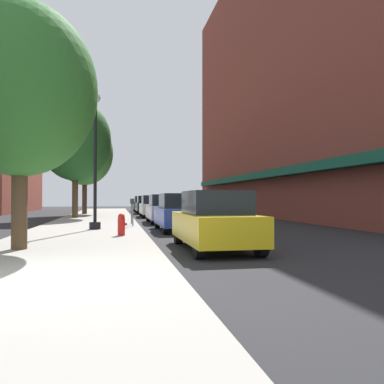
{
  "coord_description": "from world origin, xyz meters",
  "views": [
    {
      "loc": [
        1.28,
        -6.82,
        1.46
      ],
      "look_at": [
        6.13,
        18.38,
        1.85
      ],
      "focal_mm": 36.86,
      "sensor_mm": 36.0,
      "label": 1
    }
  ],
  "objects_px": {
    "car_black": "(146,205)",
    "car_green": "(142,204)",
    "lamppost": "(95,157)",
    "car_blue": "(179,213)",
    "tree_far": "(20,90)",
    "fire_hydrant": "(121,224)",
    "car_white": "(153,206)",
    "car_yellow": "(215,221)",
    "tree_near": "(75,140)",
    "car_silver": "(164,209)",
    "parking_meter_near": "(131,208)",
    "parking_meter_far": "(133,209)",
    "tree_mid": "(85,153)"
  },
  "relations": [
    {
      "from": "car_black",
      "to": "car_green",
      "type": "relative_size",
      "value": 1.0
    },
    {
      "from": "lamppost",
      "to": "car_blue",
      "type": "bearing_deg",
      "value": -1.59
    },
    {
      "from": "tree_far",
      "to": "car_green",
      "type": "relative_size",
      "value": 1.52
    },
    {
      "from": "car_blue",
      "to": "car_black",
      "type": "distance_m",
      "value": 19.56
    },
    {
      "from": "car_green",
      "to": "fire_hydrant",
      "type": "bearing_deg",
      "value": -94.75
    },
    {
      "from": "fire_hydrant",
      "to": "car_blue",
      "type": "distance_m",
      "value": 3.92
    },
    {
      "from": "car_blue",
      "to": "car_white",
      "type": "height_order",
      "value": "same"
    },
    {
      "from": "lamppost",
      "to": "car_green",
      "type": "height_order",
      "value": "lamppost"
    },
    {
      "from": "car_yellow",
      "to": "tree_near",
      "type": "bearing_deg",
      "value": 108.52
    },
    {
      "from": "lamppost",
      "to": "car_silver",
      "type": "bearing_deg",
      "value": 56.72
    },
    {
      "from": "tree_far",
      "to": "car_silver",
      "type": "bearing_deg",
      "value": 66.26
    },
    {
      "from": "parking_meter_near",
      "to": "parking_meter_far",
      "type": "xyz_separation_m",
      "value": [
        0.0,
        -1.71,
        0.0
      ]
    },
    {
      "from": "parking_meter_near",
      "to": "car_white",
      "type": "distance_m",
      "value": 9.71
    },
    {
      "from": "parking_meter_far",
      "to": "car_green",
      "type": "distance_m",
      "value": 24.12
    },
    {
      "from": "car_green",
      "to": "parking_meter_near",
      "type": "bearing_deg",
      "value": -94.67
    },
    {
      "from": "car_blue",
      "to": "car_yellow",
      "type": "bearing_deg",
      "value": -91.06
    },
    {
      "from": "lamppost",
      "to": "tree_mid",
      "type": "bearing_deg",
      "value": 95.87
    },
    {
      "from": "lamppost",
      "to": "car_white",
      "type": "bearing_deg",
      "value": 74.14
    },
    {
      "from": "fire_hydrant",
      "to": "tree_mid",
      "type": "relative_size",
      "value": 0.1
    },
    {
      "from": "tree_mid",
      "to": "tree_far",
      "type": "relative_size",
      "value": 1.2
    },
    {
      "from": "parking_meter_far",
      "to": "car_yellow",
      "type": "xyz_separation_m",
      "value": [
        1.95,
        -8.14,
        -0.14
      ]
    },
    {
      "from": "car_black",
      "to": "tree_far",
      "type": "bearing_deg",
      "value": -103.39
    },
    {
      "from": "car_blue",
      "to": "car_green",
      "type": "relative_size",
      "value": 1.0
    },
    {
      "from": "fire_hydrant",
      "to": "tree_far",
      "type": "height_order",
      "value": "tree_far"
    },
    {
      "from": "parking_meter_near",
      "to": "car_white",
      "type": "xyz_separation_m",
      "value": [
        1.95,
        9.51,
        -0.14
      ]
    },
    {
      "from": "parking_meter_near",
      "to": "car_yellow",
      "type": "bearing_deg",
      "value": -78.8
    },
    {
      "from": "fire_hydrant",
      "to": "tree_far",
      "type": "distance_m",
      "value": 5.7
    },
    {
      "from": "tree_mid",
      "to": "tree_near",
      "type": "bearing_deg",
      "value": -91.25
    },
    {
      "from": "car_yellow",
      "to": "car_green",
      "type": "bearing_deg",
      "value": 90.69
    },
    {
      "from": "parking_meter_near",
      "to": "tree_far",
      "type": "distance_m",
      "value": 10.69
    },
    {
      "from": "fire_hydrant",
      "to": "tree_near",
      "type": "bearing_deg",
      "value": 102.3
    },
    {
      "from": "car_silver",
      "to": "car_white",
      "type": "distance_m",
      "value": 7.23
    },
    {
      "from": "parking_meter_far",
      "to": "tree_mid",
      "type": "height_order",
      "value": "tree_mid"
    },
    {
      "from": "tree_mid",
      "to": "car_white",
      "type": "bearing_deg",
      "value": -37.13
    },
    {
      "from": "car_blue",
      "to": "car_silver",
      "type": "relative_size",
      "value": 1.0
    },
    {
      "from": "parking_meter_far",
      "to": "car_black",
      "type": "distance_m",
      "value": 18.04
    },
    {
      "from": "parking_meter_far",
      "to": "tree_near",
      "type": "bearing_deg",
      "value": 111.63
    },
    {
      "from": "lamppost",
      "to": "tree_far",
      "type": "distance_m",
      "value": 6.66
    },
    {
      "from": "parking_meter_far",
      "to": "car_yellow",
      "type": "relative_size",
      "value": 0.3
    },
    {
      "from": "car_yellow",
      "to": "parking_meter_near",
      "type": "bearing_deg",
      "value": 101.89
    },
    {
      "from": "parking_meter_far",
      "to": "car_white",
      "type": "bearing_deg",
      "value": 80.14
    },
    {
      "from": "lamppost",
      "to": "car_blue",
      "type": "relative_size",
      "value": 1.37
    },
    {
      "from": "tree_mid",
      "to": "car_black",
      "type": "distance_m",
      "value": 7.43
    },
    {
      "from": "car_yellow",
      "to": "car_green",
      "type": "relative_size",
      "value": 1.0
    },
    {
      "from": "fire_hydrant",
      "to": "tree_near",
      "type": "relative_size",
      "value": 0.1
    },
    {
      "from": "car_green",
      "to": "car_black",
      "type": "bearing_deg",
      "value": -89.68
    },
    {
      "from": "parking_meter_near",
      "to": "tree_far",
      "type": "xyz_separation_m",
      "value": [
        -3.28,
        -9.61,
        3.37
      ]
    },
    {
      "from": "car_white",
      "to": "parking_meter_near",
      "type": "bearing_deg",
      "value": -100.36
    },
    {
      "from": "lamppost",
      "to": "car_black",
      "type": "xyz_separation_m",
      "value": [
        3.62,
        19.46,
        -2.39
      ]
    },
    {
      "from": "tree_near",
      "to": "car_green",
      "type": "relative_size",
      "value": 1.87
    }
  ]
}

